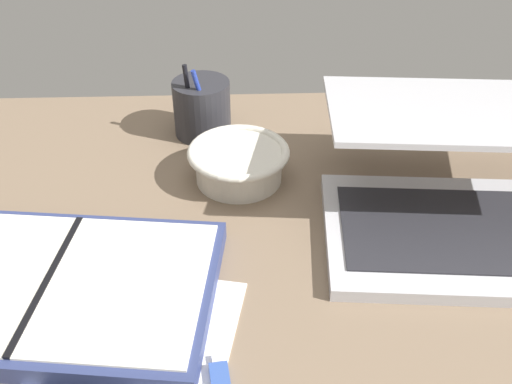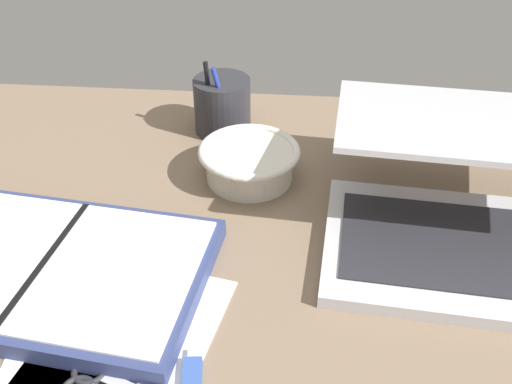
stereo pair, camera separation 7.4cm
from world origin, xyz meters
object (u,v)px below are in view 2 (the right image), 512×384
Objects in this scene: pen_cup at (222,105)px; planner at (48,269)px; scissors at (98,384)px; laptop at (467,206)px; bowl at (249,161)px.

pen_cup is 0.32× the size of planner.
pen_cup is 1.02× the size of scissors.
pen_cup is 42.02cm from planner.
scissors is (-5.92, -53.24, -4.50)cm from pen_cup.
scissors is at bearing -142.19° from laptop.
planner is (-16.79, -38.36, -3.43)cm from pen_cup.
scissors is at bearing -107.23° from bowl.
planner is at bearing -162.15° from laptop.
scissors is (10.87, -14.88, -1.06)cm from planner.
bowl is at bearing -67.32° from pen_cup.
bowl is 0.37× the size of planner.
planner is at bearing 134.28° from scissors.
laptop reaches higher than pen_cup.
pen_cup is at bearing 112.68° from bowl.
planner is (-22.87, -23.82, -1.72)cm from bowl.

